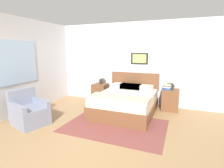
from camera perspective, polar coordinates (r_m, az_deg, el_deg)
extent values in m
plane|color=#99754C|center=(3.27, -13.75, -21.38)|extent=(16.00, 16.00, 0.00)
cube|color=silver|center=(5.77, 5.08, 6.65)|extent=(7.14, 0.06, 2.60)
cube|color=black|center=(5.61, 8.93, 8.21)|extent=(0.54, 0.02, 0.35)
cube|color=#8E9E5B|center=(5.60, 8.90, 8.20)|extent=(0.44, 0.00, 0.28)
cube|color=silver|center=(5.62, -24.75, 5.57)|extent=(0.06, 5.66, 2.60)
cube|color=#9EBCDB|center=(5.14, -29.98, 6.01)|extent=(0.02, 1.56, 1.14)
cube|color=brown|center=(4.18, 1.06, -13.45)|extent=(2.29, 1.59, 0.01)
cube|color=brown|center=(4.94, 4.45, -7.86)|extent=(1.54, 1.90, 0.28)
cube|color=brown|center=(4.06, 0.51, -9.38)|extent=(1.54, 0.06, 0.08)
cube|color=beige|center=(4.86, 4.50, -4.76)|extent=(1.47, 1.83, 0.27)
cube|color=brown|center=(5.64, 7.38, 1.29)|extent=(1.54, 0.06, 0.47)
cube|color=#B2A893|center=(4.28, 2.17, -4.60)|extent=(1.50, 0.53, 0.06)
cube|color=beige|center=(5.56, 3.06, -0.52)|extent=(0.52, 0.32, 0.14)
cube|color=beige|center=(5.37, 10.51, -1.10)|extent=(0.52, 0.32, 0.14)
cube|color=tan|center=(5.45, 6.72, -0.81)|extent=(0.52, 0.32, 0.14)
cube|color=tan|center=(5.48, 5.56, -0.72)|extent=(0.52, 0.32, 0.14)
cube|color=gray|center=(4.62, -25.23, -9.35)|extent=(0.95, 0.85, 0.42)
cube|color=gray|center=(4.81, -27.40, -3.72)|extent=(0.30, 0.66, 0.40)
cube|color=gray|center=(4.66, -22.48, -5.37)|extent=(0.79, 0.33, 0.14)
cube|color=gray|center=(4.44, -28.72, -6.70)|extent=(0.79, 0.33, 0.14)
cube|color=brown|center=(5.95, -3.85, -2.89)|extent=(0.46, 0.46, 0.61)
sphere|color=#332D28|center=(5.70, -4.93, -1.75)|extent=(0.02, 0.02, 0.02)
cube|color=brown|center=(5.39, 18.51, -4.92)|extent=(0.46, 0.46, 0.61)
sphere|color=#332D28|center=(5.12, 18.45, -3.77)|extent=(0.02, 0.02, 0.02)
cylinder|color=#2D2823|center=(5.88, -3.69, 0.78)|extent=(0.10, 0.10, 0.15)
cylinder|color=#2D2823|center=(5.86, -3.70, 1.81)|extent=(0.02, 0.02, 0.06)
cone|color=beige|center=(5.84, -3.72, 3.15)|extent=(0.27, 0.27, 0.22)
cylinder|color=#2D2823|center=(5.32, 18.91, -0.89)|extent=(0.10, 0.10, 0.15)
cylinder|color=#2D2823|center=(5.30, 18.98, 0.25)|extent=(0.02, 0.02, 0.06)
cone|color=beige|center=(5.28, 19.07, 1.72)|extent=(0.27, 0.27, 0.22)
cube|color=#335693|center=(5.28, 17.56, -1.55)|extent=(0.25, 0.27, 0.04)
cube|color=#335693|center=(5.27, 17.59, -1.20)|extent=(0.16, 0.25, 0.03)
cube|color=silver|center=(5.26, 17.61, -0.84)|extent=(0.23, 0.23, 0.04)
cube|color=#335693|center=(5.26, 17.63, -0.48)|extent=(0.23, 0.22, 0.03)
cube|color=beige|center=(5.25, 17.65, -0.16)|extent=(0.22, 0.27, 0.03)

